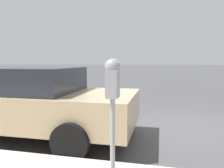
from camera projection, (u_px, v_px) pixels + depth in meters
ground_plane at (176, 130)px, 5.13m from camera, size 220.00×220.00×0.00m
parking_meter at (113, 88)px, 2.61m from camera, size 0.21×0.19×1.50m
car_tan at (21, 100)px, 4.68m from camera, size 2.14×4.79×1.47m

